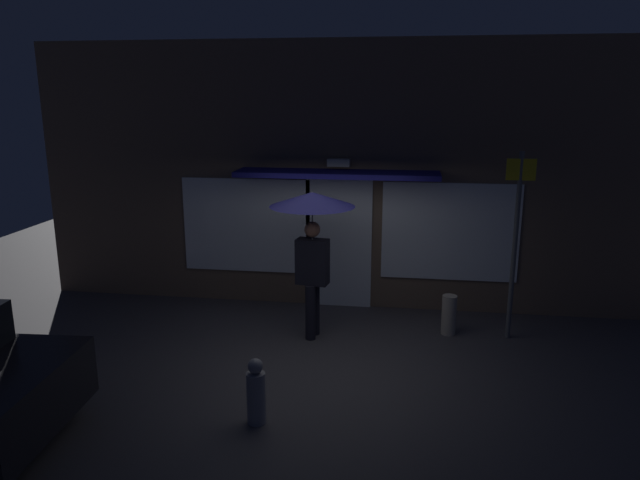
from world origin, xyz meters
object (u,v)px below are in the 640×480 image
at_px(person_with_umbrella, 312,221).
at_px(street_sign_post, 515,236).
at_px(fire_hydrant, 256,393).
at_px(sidewalk_bollard, 449,315).

distance_m(person_with_umbrella, street_sign_post, 2.91).
bearing_deg(person_with_umbrella, fire_hydrant, 93.68).
xyz_separation_m(street_sign_post, fire_hydrant, (-3.11, -2.82, -1.19)).
distance_m(street_sign_post, sidewalk_bollard, 1.52).
distance_m(street_sign_post, fire_hydrant, 4.36).
xyz_separation_m(sidewalk_bollard, fire_hydrant, (-2.24, -2.83, 0.05)).
height_order(street_sign_post, fire_hydrant, street_sign_post).
xyz_separation_m(street_sign_post, sidewalk_bollard, (-0.87, 0.02, -1.24)).
height_order(person_with_umbrella, fire_hydrant, person_with_umbrella).
relative_size(street_sign_post, sidewalk_bollard, 4.55).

